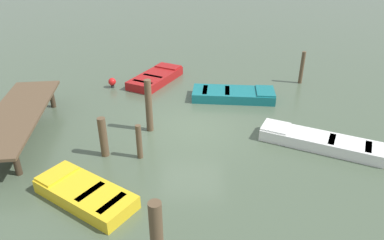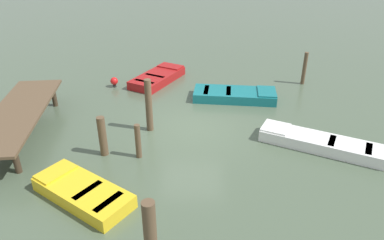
{
  "view_description": "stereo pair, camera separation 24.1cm",
  "coord_description": "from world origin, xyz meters",
  "px_view_note": "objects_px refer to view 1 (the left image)",
  "views": [
    {
      "loc": [
        -11.9,
        0.06,
        6.59
      ],
      "look_at": [
        0.0,
        0.0,
        0.35
      ],
      "focal_mm": 33.56,
      "sensor_mm": 36.0,
      "label": 1
    },
    {
      "loc": [
        -11.9,
        -0.18,
        6.59
      ],
      "look_at": [
        0.0,
        0.0,
        0.35
      ],
      "focal_mm": 33.56,
      "sensor_mm": 36.0,
      "label": 2
    }
  ],
  "objects_px": {
    "marker_buoy": "(112,82)",
    "mooring_piling_far_left": "(302,68)",
    "rowboat_red": "(156,78)",
    "dock_segment": "(17,115)",
    "rowboat_yellow": "(85,193)",
    "mooring_piling_near_right": "(157,239)",
    "mooring_piling_far_right": "(149,106)",
    "rowboat_white": "(320,141)",
    "mooring_piling_mid_left": "(103,137)",
    "mooring_piling_near_left": "(139,142)",
    "rowboat_teal": "(234,94)"
  },
  "relations": [
    {
      "from": "mooring_piling_far_left",
      "to": "rowboat_teal",
      "type": "bearing_deg",
      "value": 118.51
    },
    {
      "from": "rowboat_white",
      "to": "rowboat_red",
      "type": "bearing_deg",
      "value": -18.94
    },
    {
      "from": "mooring_piling_mid_left",
      "to": "mooring_piling_near_right",
      "type": "xyz_separation_m",
      "value": [
        -4.64,
        -2.13,
        0.27
      ]
    },
    {
      "from": "rowboat_yellow",
      "to": "dock_segment",
      "type": "bearing_deg",
      "value": -13.03
    },
    {
      "from": "mooring_piling_near_right",
      "to": "mooring_piling_mid_left",
      "type": "bearing_deg",
      "value": 24.67
    },
    {
      "from": "rowboat_yellow",
      "to": "rowboat_teal",
      "type": "bearing_deg",
      "value": -91.22
    },
    {
      "from": "rowboat_white",
      "to": "marker_buoy",
      "type": "relative_size",
      "value": 8.67
    },
    {
      "from": "rowboat_white",
      "to": "marker_buoy",
      "type": "height_order",
      "value": "marker_buoy"
    },
    {
      "from": "rowboat_teal",
      "to": "mooring_piling_mid_left",
      "type": "height_order",
      "value": "mooring_piling_mid_left"
    },
    {
      "from": "dock_segment",
      "to": "rowboat_red",
      "type": "distance_m",
      "value": 6.99
    },
    {
      "from": "marker_buoy",
      "to": "mooring_piling_far_left",
      "type": "bearing_deg",
      "value": -86.63
    },
    {
      "from": "rowboat_yellow",
      "to": "rowboat_teal",
      "type": "xyz_separation_m",
      "value": [
        6.78,
        -4.86,
        -0.0
      ]
    },
    {
      "from": "mooring_piling_near_left",
      "to": "mooring_piling_near_right",
      "type": "xyz_separation_m",
      "value": [
        -4.49,
        -0.95,
        0.36
      ]
    },
    {
      "from": "rowboat_yellow",
      "to": "mooring_piling_far_right",
      "type": "xyz_separation_m",
      "value": [
        3.95,
        -1.41,
        0.79
      ]
    },
    {
      "from": "mooring_piling_near_left",
      "to": "marker_buoy",
      "type": "bearing_deg",
      "value": 18.87
    },
    {
      "from": "mooring_piling_mid_left",
      "to": "rowboat_yellow",
      "type": "bearing_deg",
      "value": 177.8
    },
    {
      "from": "mooring_piling_far_right",
      "to": "mooring_piling_near_left",
      "type": "xyz_separation_m",
      "value": [
        -1.85,
        0.15,
        -0.41
      ]
    },
    {
      "from": "rowboat_red",
      "to": "mooring_piling_far_right",
      "type": "distance_m",
      "value": 4.99
    },
    {
      "from": "mooring_piling_far_right",
      "to": "marker_buoy",
      "type": "xyz_separation_m",
      "value": [
        4.18,
        2.21,
        -0.72
      ]
    },
    {
      "from": "mooring_piling_mid_left",
      "to": "mooring_piling_near_left",
      "type": "relative_size",
      "value": 1.15
    },
    {
      "from": "dock_segment",
      "to": "mooring_piling_near_right",
      "type": "relative_size",
      "value": 3.22
    },
    {
      "from": "rowboat_yellow",
      "to": "mooring_piling_far_left",
      "type": "height_order",
      "value": "mooring_piling_far_left"
    },
    {
      "from": "mooring_piling_far_right",
      "to": "rowboat_white",
      "type": "bearing_deg",
      "value": -101.48
    },
    {
      "from": "mooring_piling_far_right",
      "to": "mooring_piling_near_right",
      "type": "height_order",
      "value": "mooring_piling_far_right"
    },
    {
      "from": "mooring_piling_mid_left",
      "to": "rowboat_teal",
      "type": "bearing_deg",
      "value": -46.43
    },
    {
      "from": "mooring_piling_far_left",
      "to": "mooring_piling_far_right",
      "type": "height_order",
      "value": "mooring_piling_far_right"
    },
    {
      "from": "rowboat_yellow",
      "to": "mooring_piling_mid_left",
      "type": "bearing_deg",
      "value": -57.81
    },
    {
      "from": "mooring_piling_mid_left",
      "to": "marker_buoy",
      "type": "relative_size",
      "value": 2.89
    },
    {
      "from": "mooring_piling_near_right",
      "to": "mooring_piling_far_right",
      "type": "bearing_deg",
      "value": 7.25
    },
    {
      "from": "dock_segment",
      "to": "rowboat_yellow",
      "type": "distance_m",
      "value": 4.82
    },
    {
      "from": "rowboat_teal",
      "to": "mooring_piling_far_left",
      "type": "distance_m",
      "value": 3.99
    },
    {
      "from": "mooring_piling_mid_left",
      "to": "mooring_piling_near_left",
      "type": "distance_m",
      "value": 1.19
    },
    {
      "from": "mooring_piling_mid_left",
      "to": "marker_buoy",
      "type": "height_order",
      "value": "mooring_piling_mid_left"
    },
    {
      "from": "rowboat_red",
      "to": "dock_segment",
      "type": "bearing_deg",
      "value": 167.86
    },
    {
      "from": "rowboat_yellow",
      "to": "mooring_piling_near_right",
      "type": "height_order",
      "value": "mooring_piling_near_right"
    },
    {
      "from": "mooring_piling_far_left",
      "to": "mooring_piling_near_right",
      "type": "bearing_deg",
      "value": 151.09
    },
    {
      "from": "mooring_piling_far_right",
      "to": "mooring_piling_near_left",
      "type": "relative_size",
      "value": 1.67
    },
    {
      "from": "rowboat_red",
      "to": "marker_buoy",
      "type": "relative_size",
      "value": 7.17
    },
    {
      "from": "rowboat_yellow",
      "to": "mooring_piling_near_right",
      "type": "bearing_deg",
      "value": 167.16
    },
    {
      "from": "mooring_piling_far_left",
      "to": "mooring_piling_near_left",
      "type": "xyz_separation_m",
      "value": [
        -6.57,
        7.06,
        -0.19
      ]
    },
    {
      "from": "rowboat_yellow",
      "to": "mooring_piling_near_right",
      "type": "xyz_separation_m",
      "value": [
        -2.4,
        -2.22,
        0.75
      ]
    },
    {
      "from": "rowboat_red",
      "to": "mooring_piling_mid_left",
      "type": "distance_m",
      "value": 6.74
    },
    {
      "from": "dock_segment",
      "to": "mooring_piling_near_right",
      "type": "bearing_deg",
      "value": -143.95
    },
    {
      "from": "mooring_piling_mid_left",
      "to": "mooring_piling_far_right",
      "type": "distance_m",
      "value": 2.18
    },
    {
      "from": "mooring_piling_near_right",
      "to": "marker_buoy",
      "type": "relative_size",
      "value": 4.01
    },
    {
      "from": "mooring_piling_far_right",
      "to": "mooring_piling_far_left",
      "type": "bearing_deg",
      "value": -55.7
    },
    {
      "from": "mooring_piling_far_left",
      "to": "mooring_piling_mid_left",
      "type": "xyz_separation_m",
      "value": [
        -6.42,
        8.24,
        -0.1
      ]
    },
    {
      "from": "rowboat_white",
      "to": "mooring_piling_far_left",
      "type": "distance_m",
      "value": 6.03
    },
    {
      "from": "rowboat_yellow",
      "to": "mooring_piling_mid_left",
      "type": "relative_size",
      "value": 2.25
    },
    {
      "from": "rowboat_red",
      "to": "rowboat_white",
      "type": "height_order",
      "value": "same"
    }
  ]
}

